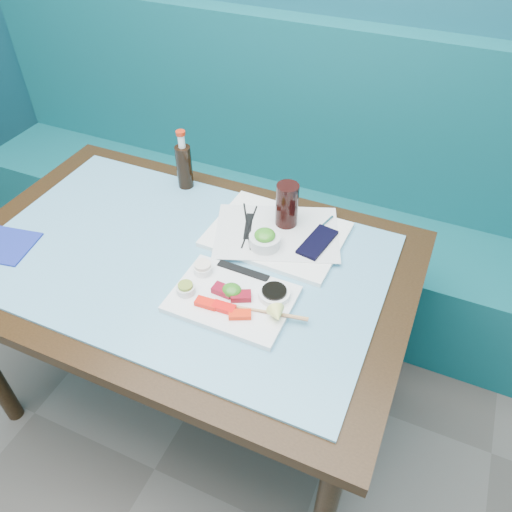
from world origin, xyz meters
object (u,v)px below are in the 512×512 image
at_px(seaweed_bowl, 265,241).
at_px(blue_napkin, 7,246).
at_px(serving_tray, 277,234).
at_px(cola_glass, 287,205).
at_px(dining_table, 183,278).
at_px(cola_bottle_body, 184,167).
at_px(booth_bench, 279,207).
at_px(sashimi_plate, 232,299).

height_order(seaweed_bowl, blue_napkin, seaweed_bowl).
bearing_deg(serving_tray, cola_glass, 81.91).
height_order(cola_glass, blue_napkin, cola_glass).
height_order(dining_table, cola_bottle_body, cola_bottle_body).
height_order(booth_bench, cola_glass, booth_bench).
bearing_deg(blue_napkin, dining_table, 18.59).
bearing_deg(seaweed_bowl, cola_glass, 81.25).
relative_size(booth_bench, cola_bottle_body, 19.07).
bearing_deg(cola_glass, seaweed_bowl, -98.75).
xyz_separation_m(cola_glass, cola_bottle_body, (-0.42, 0.08, -0.01)).
bearing_deg(blue_napkin, sashimi_plate, 5.85).
xyz_separation_m(dining_table, sashimi_plate, (0.22, -0.10, 0.10)).
distance_m(sashimi_plate, cola_bottle_body, 0.60).
bearing_deg(serving_tray, blue_napkin, -150.62).
height_order(booth_bench, sashimi_plate, booth_bench).
bearing_deg(booth_bench, serving_tray, -69.80).
distance_m(dining_table, cola_bottle_body, 0.42).
relative_size(booth_bench, seaweed_bowl, 30.97).
xyz_separation_m(sashimi_plate, serving_tray, (0.01, 0.31, -0.00)).
xyz_separation_m(booth_bench, serving_tray, (0.23, -0.63, 0.39)).
bearing_deg(seaweed_bowl, booth_bench, 107.46).
xyz_separation_m(booth_bench, dining_table, (0.00, -0.84, 0.29)).
height_order(sashimi_plate, seaweed_bowl, seaweed_bowl).
xyz_separation_m(dining_table, blue_napkin, (-0.52, -0.18, 0.09)).
distance_m(booth_bench, blue_napkin, 1.20).
relative_size(serving_tray, cola_bottle_body, 2.63).
xyz_separation_m(seaweed_bowl, cola_bottle_body, (-0.40, 0.21, 0.04)).
distance_m(dining_table, serving_tray, 0.33).
xyz_separation_m(booth_bench, seaweed_bowl, (0.22, -0.70, 0.42)).
distance_m(booth_bench, cola_bottle_body, 0.70).
bearing_deg(cola_bottle_body, cola_glass, -10.45).
bearing_deg(blue_napkin, cola_bottle_body, 56.24).
bearing_deg(serving_tray, cola_bottle_body, 164.24).
bearing_deg(sashimi_plate, dining_table, 156.48).
xyz_separation_m(sashimi_plate, blue_napkin, (-0.74, -0.08, -0.01)).
distance_m(cola_bottle_body, blue_napkin, 0.63).
bearing_deg(cola_bottle_body, blue_napkin, -123.76).
height_order(dining_table, blue_napkin, blue_napkin).
distance_m(booth_bench, sashimi_plate, 1.04).
xyz_separation_m(dining_table, cola_bottle_body, (-0.17, 0.34, 0.17)).
bearing_deg(cola_glass, sashimi_plate, -92.84).
height_order(serving_tray, blue_napkin, serving_tray).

